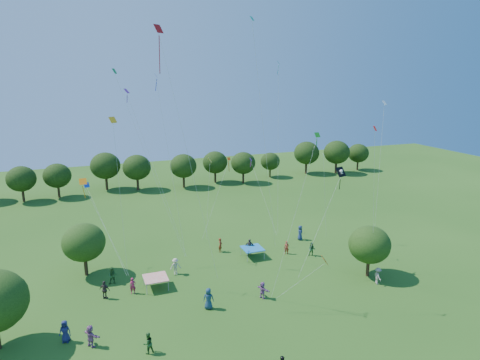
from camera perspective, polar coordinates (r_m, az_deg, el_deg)
The scene contains 38 objects.
near_tree_north at distance 45.66m, azimuth -20.12°, elevation -7.82°, with size 4.22×4.22×5.43m.
near_tree_east at distance 44.71m, azimuth 16.89°, elevation -8.25°, with size 4.13×4.13×5.23m.
treeline at distance 76.93m, azimuth -12.15°, elevation 1.82°, with size 88.01×8.77×6.77m.
tent_red_stripe at distance 42.26m, azimuth -11.20°, elevation -12.68°, with size 2.20×2.20×1.10m.
tent_blue at distance 47.92m, azimuth 1.67°, elevation -9.11°, with size 2.20×2.20×1.10m.
crowd_person_0 at distance 53.24m, azimuth 8.01°, elevation -6.98°, with size 0.90×0.49×1.83m, color navy.
crowd_person_1 at distance 49.38m, azimuth -2.63°, elevation -8.66°, with size 0.62×0.40×1.67m, color maroon.
crowd_person_2 at distance 44.03m, azimuth -16.61°, elevation -12.13°, with size 0.86×0.46×1.74m, color #285725.
crowd_person_3 at distance 44.64m, azimuth -8.60°, elevation -11.31°, with size 1.13×0.51×1.72m, color #C1B59B.
crowd_person_4 at distance 48.64m, azimuth 1.27°, elevation -8.89°, with size 1.08×0.49×1.85m, color #474139.
crowd_person_5 at distance 35.56m, azimuth -19.30°, elevation -19.04°, with size 1.62×0.58×1.74m, color #95578C.
crowd_person_6 at distance 38.35m, azimuth -4.22°, elevation -15.50°, with size 0.94×0.51×1.91m, color #1B374F.
crowd_person_7 at distance 49.10m, azimuth 6.23°, elevation -8.96°, with size 0.56×0.36×1.51m, color maroon.
crowd_person_8 at distance 33.84m, azimuth -12.17°, elevation -20.49°, with size 0.80×0.43×1.62m, color #275323.
crowd_person_9 at distance 44.34m, azimuth 17.90°, elevation -12.08°, with size 1.10×0.49×1.68m, color #A49283.
crowd_person_10 at distance 41.62m, azimuth -17.59°, elevation -13.81°, with size 1.01×0.46×1.72m, color #3A312F.
crowd_person_11 at distance 39.98m, azimuth 3.02°, elevation -14.45°, with size 1.47×0.52×1.57m, color #995B9D.
crowd_person_12 at distance 36.73m, azimuth -22.29°, elevation -18.17°, with size 0.87×0.47×1.76m, color navy.
crowd_person_13 at distance 41.86m, azimuth -14.11°, elevation -13.52°, with size 0.58×0.37×1.55m, color #9A1C45.
crowd_person_14 at distance 48.96m, azimuth 9.56°, elevation -9.10°, with size 0.78×0.42×1.59m, color #25562C.
pirate_kite at distance 43.41m, azimuth 13.20°, elevation 0.76°, with size 6.55×3.27×9.52m.
red_high_kite at distance 35.93m, azimuth -9.39°, elevation 13.18°, with size 4.88×0.84×22.28m.
small_kite_0 at distance 39.37m, azimuth 17.47°, elevation 1.26°, with size 3.65×3.47×14.30m.
small_kite_1 at distance 44.08m, azimuth -19.61°, elevation -1.65°, with size 3.73×5.32×8.59m.
small_kite_2 at distance 48.28m, azimuth -4.10°, elevation 1.34°, with size 1.20×1.39×9.40m.
small_kite_3 at distance 46.11m, azimuth -14.28°, elevation 8.27°, with size 5.58×6.87×19.06m.
small_kite_4 at distance 43.80m, azimuth -10.25°, elevation 7.94°, with size 2.06×2.54×18.60m.
small_kite_5 at distance 53.08m, azimuth 2.08°, elevation 0.82°, with size 1.25×6.14×8.30m.
small_kite_6 at distance 44.19m, azimuth 18.31°, elevation 4.46°, with size 1.46×1.77×16.00m.
small_kite_7 at distance 40.59m, azimuth 2.83°, elevation 9.66°, with size 4.89×4.36×23.28m.
small_kite_8 at distance 49.03m, azimuth -2.26°, elevation 0.27°, with size 3.89×1.20×9.23m.
small_kite_9 at distance 36.79m, azimuth 10.79°, elevation -10.83°, with size 4.11×1.74×3.78m.
small_kite_10 at distance 39.88m, azimuth -16.25°, elevation 3.91°, with size 0.76×1.00×14.83m.
small_kite_11 at distance 35.26m, azimuth 8.73°, elevation 0.33°, with size 4.01×0.33×13.93m.
small_kite_12 at distance 45.81m, azimuth -18.97°, elevation -2.60°, with size 3.14×7.24×7.67m.
small_kite_13 at distance 45.32m, azimuth -13.31°, elevation 7.01°, with size 4.86×5.44×17.05m.
small_kite_14 at distance 47.72m, azimuth 11.18°, elevation 0.03°, with size 2.18×2.02×10.29m.
small_kite_15 at distance 49.87m, azimuth 5.11°, elevation 9.33°, with size 0.73×2.13×19.98m.
Camera 1 is at (-12.44, -19.13, 19.74)m, focal length 32.00 mm.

